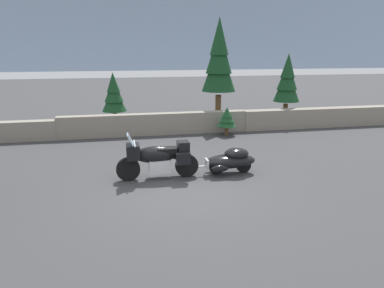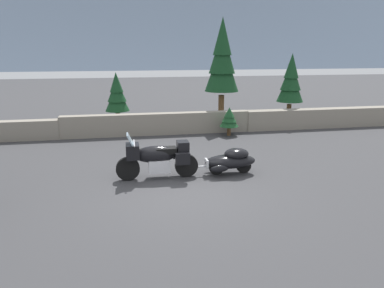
% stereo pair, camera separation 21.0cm
% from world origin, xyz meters
% --- Properties ---
extents(ground_plane, '(80.00, 80.00, 0.00)m').
position_xyz_m(ground_plane, '(0.00, 0.00, 0.00)').
color(ground_plane, '#38383A').
extents(stone_guard_wall, '(24.00, 0.60, 0.92)m').
position_xyz_m(stone_guard_wall, '(0.72, 6.37, 0.43)').
color(stone_guard_wall, gray).
rests_on(stone_guard_wall, ground).
extents(distant_ridgeline, '(240.00, 80.00, 16.00)m').
position_xyz_m(distant_ridgeline, '(0.00, 96.35, 8.00)').
color(distant_ridgeline, '#7F93AD').
rests_on(distant_ridgeline, ground).
extents(touring_motorcycle, '(2.31, 0.76, 1.33)m').
position_xyz_m(touring_motorcycle, '(-0.50, 0.91, 0.62)').
color(touring_motorcycle, black).
rests_on(touring_motorcycle, ground).
extents(car_shaped_trailer, '(2.20, 0.78, 0.76)m').
position_xyz_m(car_shaped_trailer, '(1.64, 0.90, 0.41)').
color(car_shaped_trailer, black).
rests_on(car_shaped_trailer, ground).
extents(pine_tree_tall, '(1.59, 1.59, 5.01)m').
position_xyz_m(pine_tree_tall, '(3.22, 7.83, 3.13)').
color(pine_tree_tall, brown).
rests_on(pine_tree_tall, ground).
extents(pine_tree_secondary, '(1.26, 1.26, 3.39)m').
position_xyz_m(pine_tree_secondary, '(6.52, 7.42, 2.12)').
color(pine_tree_secondary, brown).
rests_on(pine_tree_secondary, ground).
extents(pine_tree_far_right, '(1.09, 1.09, 2.58)m').
position_xyz_m(pine_tree_far_right, '(-1.67, 7.81, 1.61)').
color(pine_tree_far_right, brown).
rests_on(pine_tree_far_right, ground).
extents(pine_sapling_near, '(0.81, 0.81, 1.20)m').
position_xyz_m(pine_sapling_near, '(2.97, 5.61, 0.75)').
color(pine_sapling_near, brown).
rests_on(pine_sapling_near, ground).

